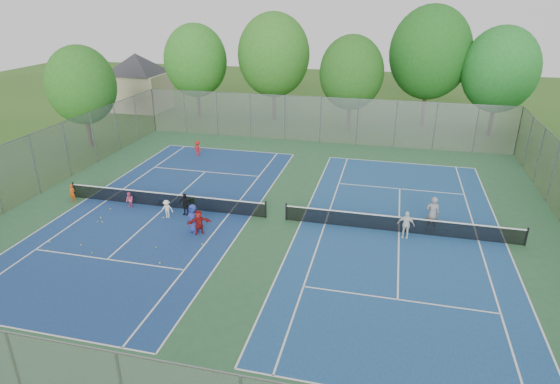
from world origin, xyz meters
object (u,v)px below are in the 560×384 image
at_px(net_right, 400,225).
at_px(ball_crate, 162,201).
at_px(instructor, 432,214).
at_px(net_left, 165,200).
at_px(ball_hopper, 192,201).

distance_m(net_right, ball_crate, 14.51).
relative_size(net_right, instructor, 6.43).
relative_size(net_left, ball_hopper, 23.14).
distance_m(net_left, instructor, 15.72).
bearing_deg(ball_crate, net_left, -44.12).
bearing_deg(instructor, net_left, 6.11).
bearing_deg(net_right, net_left, 180.00).
distance_m(net_left, ball_crate, 0.75).
xyz_separation_m(ball_hopper, instructor, (14.18, 0.11, 0.72)).
height_order(net_left, ball_hopper, net_left).
height_order(net_left, ball_crate, net_left).
bearing_deg(ball_crate, ball_hopper, 3.60).
xyz_separation_m(net_left, instructor, (15.69, 0.72, 0.55)).
bearing_deg(instructor, ball_hopper, 3.95).
bearing_deg(net_left, instructor, 2.61).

